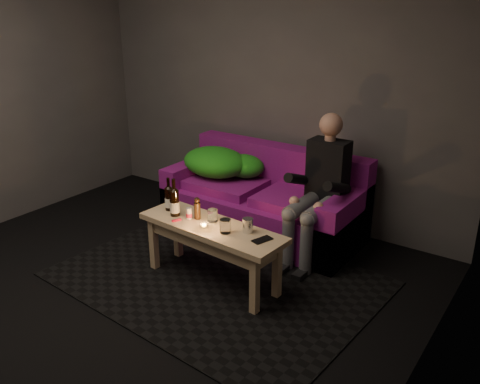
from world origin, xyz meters
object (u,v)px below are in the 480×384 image
object	(u,v)px
coffee_table	(212,236)
steel_cup	(248,225)
sofa	(265,203)
person	(319,186)
beer_bottle_b	(175,202)
beer_bottle_a	(169,198)

from	to	relation	value
coffee_table	steel_cup	size ratio (longest dim) A/B	11.44
sofa	person	xyz separation A→B (m)	(0.61, -0.15, 0.34)
person	beer_bottle_b	world-z (taller)	person
person	beer_bottle_b	size ratio (longest dim) A/B	4.02
beer_bottle_a	steel_cup	xyz separation A→B (m)	(0.75, 0.01, -0.05)
coffee_table	beer_bottle_a	xyz separation A→B (m)	(-0.46, 0.04, 0.19)
beer_bottle_b	coffee_table	bearing A→B (deg)	3.07
sofa	beer_bottle_a	bearing A→B (deg)	-106.69
beer_bottle_a	person	bearing A→B (deg)	42.48
person	beer_bottle_b	distance (m)	1.19
coffee_table	beer_bottle_b	distance (m)	0.40
sofa	beer_bottle_b	world-z (taller)	beer_bottle_b
person	coffee_table	xyz separation A→B (m)	(-0.45, -0.87, -0.23)
coffee_table	steel_cup	xyz separation A→B (m)	(0.29, 0.06, 0.14)
sofa	beer_bottle_a	xyz separation A→B (m)	(-0.29, -0.98, 0.30)
beer_bottle_a	beer_bottle_b	xyz separation A→B (m)	(0.11, -0.06, 0.01)
beer_bottle_a	steel_cup	size ratio (longest dim) A/B	2.54
steel_cup	beer_bottle_b	bearing A→B (deg)	-173.38
coffee_table	beer_bottle_b	size ratio (longest dim) A/B	4.04
person	coffee_table	bearing A→B (deg)	-117.31
sofa	coffee_table	world-z (taller)	sofa
steel_cup	beer_bottle_a	bearing A→B (deg)	-178.90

